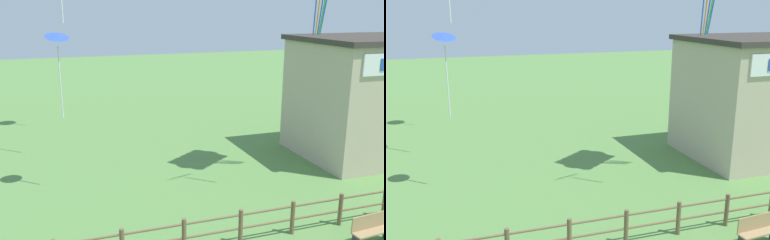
# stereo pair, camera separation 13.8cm
# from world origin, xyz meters

# --- Properties ---
(wooden_fence) EXTENTS (20.37, 0.14, 1.14)m
(wooden_fence) POSITION_xyz_m (0.00, 5.00, 0.64)
(wooden_fence) COLOR brown
(wooden_fence) RESTS_ON ground_plane
(seaside_building) EXTENTS (6.76, 5.58, 5.83)m
(seaside_building) POSITION_xyz_m (10.40, 10.86, 2.93)
(seaside_building) COLOR #B7A88E
(seaside_building) RESTS_ON ground_plane
(park_bench_by_building) EXTENTS (1.48, 0.52, 0.95)m
(park_bench_by_building) POSITION_xyz_m (4.79, 3.70, 0.50)
(park_bench_by_building) COLOR #9E7F56
(park_bench_by_building) RESTS_ON ground_plane
(kite_blue_delta) EXTENTS (1.08, 1.06, 3.28)m
(kite_blue_delta) POSITION_xyz_m (-3.95, 10.86, 5.91)
(kite_blue_delta) COLOR blue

